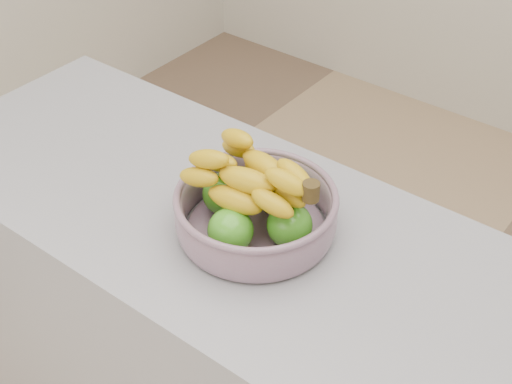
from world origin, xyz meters
TOP-DOWN VIEW (x-y plane):
  - fruit_bowl at (-0.15, -0.09)m, footprint 0.32×0.32m

SIDE VIEW (x-z plane):
  - fruit_bowl at x=-0.15m, z-range 0.87..1.05m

